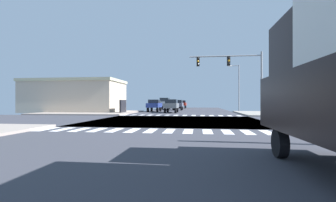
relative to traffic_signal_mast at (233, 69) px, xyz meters
name	(u,v)px	position (x,y,z in m)	size (l,w,h in m)	color
ground	(177,121)	(-5.55, -6.80, -5.19)	(90.00, 90.00, 0.05)	#35373F
sidewalk_corner_ne	(288,113)	(7.45, 5.20, -5.09)	(12.00, 12.00, 0.14)	gray
sidewalk_corner_nw	(92,112)	(-18.55, 5.20, -5.09)	(12.00, 12.00, 0.14)	gray
crosswalk_near	(160,131)	(-5.80, -14.10, -5.16)	(13.50, 2.00, 0.01)	silver
crosswalk_far	(180,115)	(-5.80, 0.50, -5.16)	(13.50, 2.00, 0.01)	silver
traffic_signal_mast	(233,69)	(0.00, 0.00, 0.00)	(7.77, 0.55, 6.93)	gray
street_lamp	(237,83)	(2.32, 12.16, -0.71)	(1.78, 0.32, 7.35)	gray
bank_building	(75,96)	(-21.95, 6.98, -2.76)	(15.18, 7.70, 4.79)	#BBAA94
sedan_nearside_1	(171,105)	(-7.55, 7.05, -4.04)	(1.80, 4.30, 1.88)	black
suv_farside_1	(165,103)	(-10.55, 21.84, -3.77)	(1.96, 4.60, 2.34)	black
sedan_crossing_2	(182,104)	(-7.55, 30.43, -4.04)	(1.80, 4.30, 1.88)	black
sedan_trailing_4	(178,104)	(-7.55, 18.05, -4.04)	(1.80, 4.30, 1.88)	black
sedan_outer_5	(154,105)	(-10.55, 9.99, -4.04)	(1.80, 4.30, 1.88)	black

